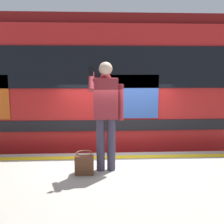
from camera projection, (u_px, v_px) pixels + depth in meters
The scene contains 7 objects.
ground_plane at pixel (118, 203), 5.69m from camera, with size 24.60×24.60×0.00m, color #4C4742.
safety_line at pixel (119, 157), 5.22m from camera, with size 16.07×0.16×0.01m, color yellow.
track_rail_near at pixel (114, 177), 6.84m from camera, with size 21.32×0.08×0.16m, color slate.
track_rail_far at pixel (112, 159), 8.26m from camera, with size 21.32×0.08×0.16m, color slate.
train_carriage at pixel (66, 83), 7.11m from camera, with size 9.28×2.77×3.87m.
passenger at pixel (106, 107), 4.40m from camera, with size 0.57×0.55×1.82m.
handbag at pixel (84, 164), 4.36m from camera, with size 0.30×0.28×0.36m.
Camera 1 is at (0.40, 5.30, 2.82)m, focal length 42.72 mm.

